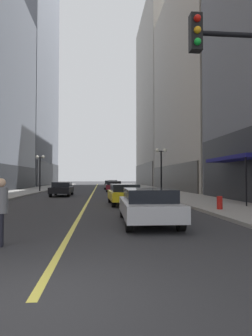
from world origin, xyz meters
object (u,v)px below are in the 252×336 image
car_silver (148,204)px  car_black (62,188)px  car_grey (111,184)px  car_maroon (114,186)px  street_lamp_left_far (40,165)px  street_lamp_right_mid (161,161)px  car_yellow (124,193)px  car_red (112,183)px  pedestrian_in_grey_suit (1,206)px  fire_hydrant_right (220,204)px

car_silver → car_black: 17.72m
car_grey → car_maroon: bearing=-88.8°
street_lamp_left_far → street_lamp_right_mid: bearing=-36.6°
street_lamp_left_far → street_lamp_right_mid: (12.80, -9.51, 0.00)m
car_maroon → car_yellow: bearing=-90.5°
street_lamp_left_far → car_silver: bearing=-69.5°
car_red → pedestrian_in_grey_suit: (-4.48, -43.72, 0.28)m
car_red → street_lamp_right_mid: 26.04m
car_yellow → car_red: same height
car_grey → street_lamp_left_far: 12.43m
street_lamp_left_far → car_maroon: bearing=5.5°
car_maroon → fire_hydrant_right: car_maroon is taller
car_black → car_grey: (5.18, 15.90, 0.00)m
car_yellow → fire_hydrant_right: (4.47, -4.43, -0.32)m
car_maroon → car_red: 15.30m
car_maroon → street_lamp_right_mid: size_ratio=1.05×
car_silver → street_lamp_left_far: 26.14m
car_yellow → car_maroon: (0.15, 17.57, 0.00)m
car_maroon → pedestrian_in_grey_suit: pedestrian_in_grey_suit is taller
car_maroon → car_black: bearing=-122.5°
car_maroon → street_lamp_right_mid: bearing=-69.8°
car_yellow → car_red: (0.48, 32.87, -0.00)m
fire_hydrant_right → street_lamp_left_far: bearing=122.2°
car_red → fire_hydrant_right: 37.51m
car_silver → pedestrian_in_grey_suit: pedestrian_in_grey_suit is taller
car_maroon → street_lamp_left_far: 9.37m
car_red → pedestrian_in_grey_suit: size_ratio=2.44×
pedestrian_in_grey_suit → fire_hydrant_right: pedestrian_in_grey_suit is taller
car_maroon → street_lamp_right_mid: (3.82, -10.37, 2.54)m
car_black → fire_hydrant_right: size_ratio=5.50×
car_red → car_black: bearing=-103.5°
car_black → fire_hydrant_right: (9.66, -13.62, -0.32)m
street_lamp_left_far → car_yellow: bearing=-62.1°
street_lamp_right_mid → fire_hydrant_right: 11.97m
car_yellow → car_black: (-5.19, 9.19, -0.00)m
street_lamp_left_far → fire_hydrant_right: street_lamp_left_far is taller
street_lamp_left_far → car_grey: bearing=43.6°
car_grey → pedestrian_in_grey_suit: 36.17m
street_lamp_left_far → street_lamp_right_mid: 15.95m
car_silver → car_grey: bearing=90.5°
car_black → car_silver: bearing=-72.0°
car_yellow → car_grey: bearing=90.0°
street_lamp_right_mid → car_black: bearing=167.7°
car_grey → street_lamp_right_mid: (3.98, -17.90, 2.53)m
street_lamp_left_far → pedestrian_in_grey_suit: bearing=-80.1°
car_grey → pedestrian_in_grey_suit: size_ratio=2.84×
car_yellow → pedestrian_in_grey_suit: pedestrian_in_grey_suit is taller
car_red → street_lamp_left_far: size_ratio=0.95×
car_black → car_grey: same height
car_yellow → car_black: 10.55m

